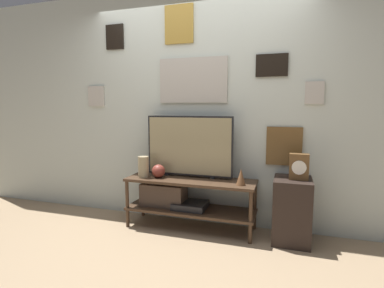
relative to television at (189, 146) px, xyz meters
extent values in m
plane|color=#997F60|center=(0.04, -0.35, -0.91)|extent=(12.00, 12.00, 0.00)
cube|color=beige|center=(0.04, 0.17, 0.44)|extent=(6.40, 0.06, 2.70)
cube|color=#B2ADA3|center=(0.00, 0.13, 0.73)|extent=(0.80, 0.02, 0.50)
cube|color=#B2BCC6|center=(0.00, 0.12, 0.73)|extent=(0.76, 0.01, 0.47)
cube|color=brown|center=(1.01, 0.13, 0.02)|extent=(0.36, 0.02, 0.41)
cube|color=slate|center=(1.01, 0.12, 0.02)|extent=(0.33, 0.01, 0.37)
cube|color=olive|center=(-0.16, 0.13, 1.36)|extent=(0.34, 0.02, 0.42)
cube|color=slate|center=(-0.16, 0.12, 1.36)|extent=(0.30, 0.01, 0.39)
cube|color=#B7B2A8|center=(-1.29, 0.13, 0.57)|extent=(0.23, 0.02, 0.25)
cube|color=beige|center=(-1.29, 0.12, 0.57)|extent=(0.19, 0.01, 0.22)
cube|color=black|center=(0.86, 0.13, 0.86)|extent=(0.33, 0.02, 0.23)
cube|color=white|center=(0.86, 0.12, 0.86)|extent=(0.29, 0.01, 0.20)
cube|color=black|center=(-0.99, 0.13, 1.28)|extent=(0.23, 0.02, 0.29)
cube|color=#BCB299|center=(-0.99, 0.12, 1.28)|extent=(0.20, 0.01, 0.25)
cube|color=#B7B2A8|center=(1.29, 0.13, 0.58)|extent=(0.18, 0.02, 0.23)
cube|color=#2D2D33|center=(1.29, 0.12, 0.58)|extent=(0.15, 0.01, 0.19)
cube|color=#422D1E|center=(0.04, -0.09, -0.37)|extent=(1.43, 0.44, 0.03)
cube|color=#422D1E|center=(0.04, -0.09, -0.70)|extent=(1.43, 0.44, 0.03)
cylinder|color=#422D1E|center=(-0.64, -0.28, -0.63)|extent=(0.04, 0.04, 0.56)
cylinder|color=#422D1E|center=(0.73, -0.28, -0.63)|extent=(0.04, 0.04, 0.56)
cylinder|color=#422D1E|center=(-0.64, 0.09, -0.63)|extent=(0.04, 0.04, 0.56)
cylinder|color=#422D1E|center=(0.73, 0.09, -0.63)|extent=(0.04, 0.04, 0.56)
cube|color=black|center=(0.04, -0.09, -0.65)|extent=(0.36, 0.30, 0.07)
cube|color=#47382D|center=(-0.28, -0.09, -0.56)|extent=(0.50, 0.24, 0.25)
cylinder|color=black|center=(-0.27, 0.00, -0.34)|extent=(0.05, 0.05, 0.02)
cylinder|color=black|center=(0.27, 0.00, -0.34)|extent=(0.05, 0.05, 0.02)
cube|color=black|center=(0.00, 0.00, 0.00)|extent=(0.99, 0.04, 0.67)
cube|color=#998C66|center=(0.00, -0.01, 0.00)|extent=(0.95, 0.01, 0.63)
sphere|color=brown|center=(-0.32, -0.13, -0.28)|extent=(0.15, 0.15, 0.15)
cylinder|color=tan|center=(-0.49, -0.17, -0.24)|extent=(0.12, 0.12, 0.24)
cone|color=brown|center=(0.61, -0.18, -0.27)|extent=(0.10, 0.10, 0.17)
cube|color=black|center=(1.11, -0.09, -0.59)|extent=(0.36, 0.43, 0.64)
cube|color=brown|center=(1.16, -0.11, -0.14)|extent=(0.18, 0.10, 0.25)
cylinder|color=white|center=(1.16, -0.16, -0.14)|extent=(0.14, 0.01, 0.14)
camera|label=1|loc=(1.05, -3.15, 0.44)|focal=28.00mm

